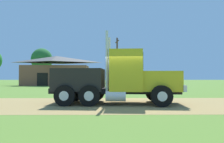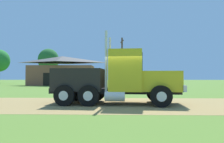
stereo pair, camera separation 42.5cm
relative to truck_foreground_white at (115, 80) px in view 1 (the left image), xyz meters
The scene contains 6 objects.
ground_plane 1.46m from the truck_foreground_white, 18.16° to the right, with size 200.00×200.00×0.00m, color #567B2C.
dirt_track 1.46m from the truck_foreground_white, 18.16° to the right, with size 120.00×6.11×0.01m, color #9C814B.
truck_foreground_white is the anchor object (origin of this frame).
shed_building 27.02m from the truck_foreground_white, 111.91° to the left, with size 12.00×5.76×5.35m.
utility_pole_near 20.65m from the truck_foreground_white, 87.64° to the left, with size 0.51×2.19×7.79m.
tree_mid 40.51m from the truck_foreground_white, 114.67° to the left, with size 4.98×4.98×8.45m.
Camera 1 is at (-0.86, -10.68, 1.46)m, focal length 31.48 mm.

